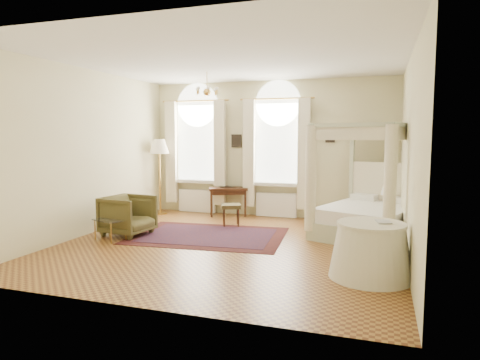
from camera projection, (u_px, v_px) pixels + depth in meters
The scene contains 18 objects.
ground at pixel (229, 245), 7.78m from camera, with size 6.00×6.00×0.00m, color olive.
room_walls at pixel (228, 136), 7.57m from camera, with size 6.00×6.00×6.00m.
window_left at pixel (196, 155), 10.92m from camera, with size 1.62×0.27×3.29m.
window_right at pixel (277, 156), 10.27m from camera, with size 1.62×0.27×3.29m.
chandelier at pixel (207, 91), 8.88m from camera, with size 0.51×0.45×0.50m.
wall_pictures at pixel (273, 139), 10.36m from camera, with size 2.54×0.03×0.39m.
canopy_bed at pixel (367, 212), 8.37m from camera, with size 2.23×2.45×2.21m.
nightstand at pixel (385, 217), 8.92m from camera, with size 0.41×0.37×0.58m, color #3A1C0F.
nightstand_lamp at pixel (387, 191), 8.87m from camera, with size 0.26×0.26×0.39m.
writing_desk at pixel (228, 192), 10.57m from camera, with size 1.05×0.82×0.70m.
laptop at pixel (227, 187), 10.62m from camera, with size 0.37×0.24×0.03m, color black.
stool at pixel (231, 208), 9.42m from camera, with size 0.54×0.54×0.48m.
armchair at pixel (128, 215), 8.54m from camera, with size 0.85×0.88×0.80m, color #47401E.
coffee_table at pixel (110, 221), 8.13m from camera, with size 0.68×0.58×0.40m.
floor_lamp at pixel (159, 150), 10.70m from camera, with size 0.49×0.49×1.89m.
oriental_rug at pixel (209, 235), 8.49m from camera, with size 3.13×2.37×0.01m.
side_table at pixel (371, 251), 5.97m from camera, with size 1.15×1.15×0.78m.
book at pixel (377, 222), 5.93m from camera, with size 0.19×0.25×0.02m, color black.
Camera 1 is at (2.57, -7.16, 1.99)m, focal length 32.00 mm.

